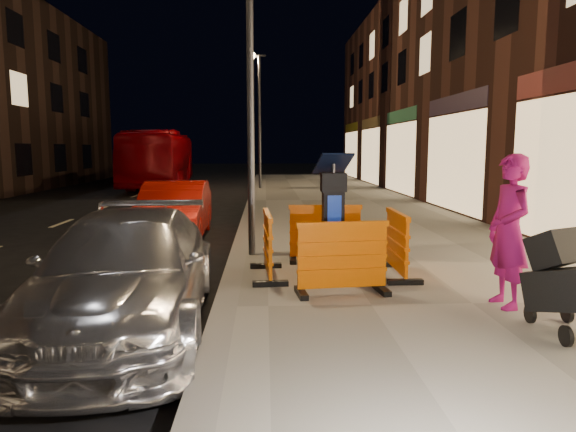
{
  "coord_description": "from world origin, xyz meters",
  "views": [
    {
      "loc": [
        0.49,
        -5.93,
        2.03
      ],
      "look_at": [
        0.8,
        1.0,
        1.1
      ],
      "focal_mm": 32.0,
      "sensor_mm": 36.0,
      "label": 1
    }
  ],
  "objects_px": {
    "parking_kiosk": "(333,219)",
    "barrier_back": "(325,233)",
    "stroller": "(568,284)",
    "barrier_bldgside": "(397,244)",
    "car_red": "(176,239)",
    "car_silver": "(129,326)",
    "barrier_kerbside": "(268,245)",
    "barrier_front": "(342,258)",
    "man": "(509,231)",
    "bus_doubledecker": "(161,187)"
  },
  "relations": [
    {
      "from": "car_silver",
      "to": "car_red",
      "type": "relative_size",
      "value": 1.14
    },
    {
      "from": "barrier_front",
      "to": "barrier_back",
      "type": "distance_m",
      "value": 1.9
    },
    {
      "from": "barrier_front",
      "to": "man",
      "type": "height_order",
      "value": "man"
    },
    {
      "from": "barrier_front",
      "to": "barrier_bldgside",
      "type": "height_order",
      "value": "same"
    },
    {
      "from": "bus_doubledecker",
      "to": "barrier_kerbside",
      "type": "bearing_deg",
      "value": -77.65
    },
    {
      "from": "barrier_back",
      "to": "parking_kiosk",
      "type": "bearing_deg",
      "value": -88.32
    },
    {
      "from": "bus_doubledecker",
      "to": "parking_kiosk",
      "type": "bearing_deg",
      "value": -75.08
    },
    {
      "from": "car_silver",
      "to": "man",
      "type": "xyz_separation_m",
      "value": [
        4.42,
        0.09,
        1.06
      ]
    },
    {
      "from": "barrier_kerbside",
      "to": "stroller",
      "type": "bearing_deg",
      "value": -132.35
    },
    {
      "from": "barrier_kerbside",
      "to": "bus_doubledecker",
      "type": "bearing_deg",
      "value": 12.32
    },
    {
      "from": "barrier_back",
      "to": "bus_doubledecker",
      "type": "relative_size",
      "value": 0.12
    },
    {
      "from": "man",
      "to": "stroller",
      "type": "bearing_deg",
      "value": 7.54
    },
    {
      "from": "bus_doubledecker",
      "to": "stroller",
      "type": "height_order",
      "value": "bus_doubledecker"
    },
    {
      "from": "man",
      "to": "car_silver",
      "type": "bearing_deg",
      "value": -93.81
    },
    {
      "from": "parking_kiosk",
      "to": "bus_doubledecker",
      "type": "height_order",
      "value": "parking_kiosk"
    },
    {
      "from": "car_silver",
      "to": "stroller",
      "type": "xyz_separation_m",
      "value": [
        4.62,
        -0.81,
        0.66
      ]
    },
    {
      "from": "barrier_bldgside",
      "to": "car_red",
      "type": "distance_m",
      "value": 5.71
    },
    {
      "from": "parking_kiosk",
      "to": "barrier_front",
      "type": "distance_m",
      "value": 1.02
    },
    {
      "from": "barrier_front",
      "to": "car_silver",
      "type": "distance_m",
      "value": 2.71
    },
    {
      "from": "parking_kiosk",
      "to": "barrier_back",
      "type": "distance_m",
      "value": 1.02
    },
    {
      "from": "barrier_bldgside",
      "to": "barrier_kerbside",
      "type": "bearing_deg",
      "value": 90.68
    },
    {
      "from": "barrier_back",
      "to": "man",
      "type": "bearing_deg",
      "value": -51.52
    },
    {
      "from": "barrier_back",
      "to": "stroller",
      "type": "relative_size",
      "value": 1.18
    },
    {
      "from": "barrier_front",
      "to": "barrier_kerbside",
      "type": "height_order",
      "value": "same"
    },
    {
      "from": "stroller",
      "to": "parking_kiosk",
      "type": "bearing_deg",
      "value": 105.21
    },
    {
      "from": "man",
      "to": "stroller",
      "type": "distance_m",
      "value": 1.0
    },
    {
      "from": "barrier_bldgside",
      "to": "car_red",
      "type": "xyz_separation_m",
      "value": [
        -3.95,
        4.08,
        -0.62
      ]
    },
    {
      "from": "barrier_kerbside",
      "to": "car_silver",
      "type": "distance_m",
      "value": 2.37
    },
    {
      "from": "parking_kiosk",
      "to": "car_red",
      "type": "xyz_separation_m",
      "value": [
        -3.0,
        4.08,
        -1.0
      ]
    },
    {
      "from": "parking_kiosk",
      "to": "barrier_back",
      "type": "height_order",
      "value": "parking_kiosk"
    },
    {
      "from": "barrier_front",
      "to": "barrier_kerbside",
      "type": "bearing_deg",
      "value": 128.68
    },
    {
      "from": "bus_doubledecker",
      "to": "barrier_bldgside",
      "type": "bearing_deg",
      "value": -72.58
    },
    {
      "from": "car_silver",
      "to": "bus_doubledecker",
      "type": "height_order",
      "value": "bus_doubledecker"
    },
    {
      "from": "barrier_front",
      "to": "bus_doubledecker",
      "type": "height_order",
      "value": "bus_doubledecker"
    },
    {
      "from": "parking_kiosk",
      "to": "man",
      "type": "distance_m",
      "value": 2.42
    },
    {
      "from": "barrier_front",
      "to": "barrier_bldgside",
      "type": "xyz_separation_m",
      "value": [
        0.95,
        0.95,
        0.0
      ]
    },
    {
      "from": "man",
      "to": "car_red",
      "type": "bearing_deg",
      "value": -144.13
    },
    {
      "from": "barrier_back",
      "to": "man",
      "type": "xyz_separation_m",
      "value": [
        1.87,
        -2.5,
        0.43
      ]
    },
    {
      "from": "parking_kiosk",
      "to": "barrier_front",
      "type": "bearing_deg",
      "value": -91.32
    },
    {
      "from": "barrier_kerbside",
      "to": "barrier_bldgside",
      "type": "relative_size",
      "value": 1.0
    },
    {
      "from": "parking_kiosk",
      "to": "stroller",
      "type": "relative_size",
      "value": 1.65
    },
    {
      "from": "barrier_bldgside",
      "to": "car_red",
      "type": "height_order",
      "value": "barrier_bldgside"
    },
    {
      "from": "barrier_front",
      "to": "car_silver",
      "type": "bearing_deg",
      "value": -171.24
    },
    {
      "from": "barrier_kerbside",
      "to": "car_silver",
      "type": "xyz_separation_m",
      "value": [
        -1.6,
        -1.64,
        -0.62
      ]
    },
    {
      "from": "barrier_kerbside",
      "to": "barrier_front",
      "type": "bearing_deg",
      "value": -138.32
    },
    {
      "from": "bus_doubledecker",
      "to": "stroller",
      "type": "bearing_deg",
      "value": -72.14
    },
    {
      "from": "barrier_front",
      "to": "barrier_kerbside",
      "type": "relative_size",
      "value": 1.0
    },
    {
      "from": "barrier_back",
      "to": "car_red",
      "type": "distance_m",
      "value": 4.38
    },
    {
      "from": "barrier_kerbside",
      "to": "car_red",
      "type": "relative_size",
      "value": 0.31
    },
    {
      "from": "barrier_kerbside",
      "to": "stroller",
      "type": "xyz_separation_m",
      "value": [
        3.02,
        -2.45,
        0.04
      ]
    }
  ]
}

